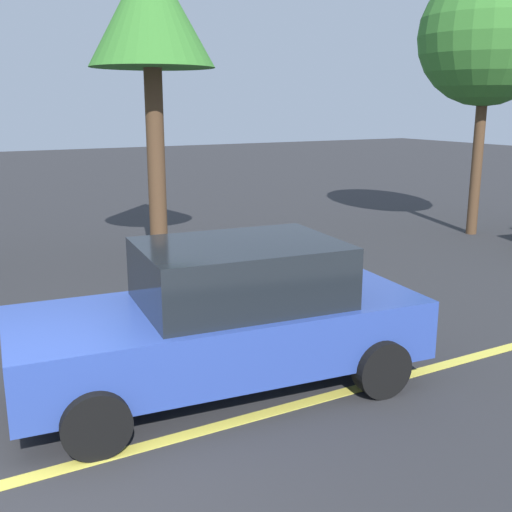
{
  "coord_description": "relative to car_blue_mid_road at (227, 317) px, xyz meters",
  "views": [
    {
      "loc": [
        -0.64,
        -5.02,
        3.11
      ],
      "look_at": [
        2.81,
        1.22,
        1.35
      ],
      "focal_mm": 43.36,
      "sensor_mm": 36.0,
      "label": 1
    }
  ],
  "objects": [
    {
      "name": "tree_centre_verge",
      "position": [
        9.04,
        4.7,
        3.77
      ],
      "size": [
        3.15,
        3.15,
        6.19
      ],
      "color": "#513823",
      "rests_on": "ground_plane"
    },
    {
      "name": "lane_marking_centre",
      "position": [
        0.8,
        -0.78,
        -0.82
      ],
      "size": [
        28.0,
        0.16,
        0.01
      ],
      "primitive_type": "cube",
      "color": "#E0D14C"
    },
    {
      "name": "ground_plane",
      "position": [
        -2.2,
        -0.78,
        -0.83
      ],
      "size": [
        80.0,
        80.0,
        0.0
      ],
      "primitive_type": "plane",
      "color": "#2D2D30"
    },
    {
      "name": "tree_left_verge",
      "position": [
        1.39,
        5.91,
        3.91
      ],
      "size": [
        2.4,
        2.4,
        5.92
      ],
      "color": "#513823",
      "rests_on": "ground_plane"
    },
    {
      "name": "car_blue_mid_road",
      "position": [
        0.0,
        0.0,
        0.0
      ],
      "size": [
        4.64,
        2.34,
        1.65
      ],
      "color": "#2D479E",
      "rests_on": "ground_plane"
    }
  ]
}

